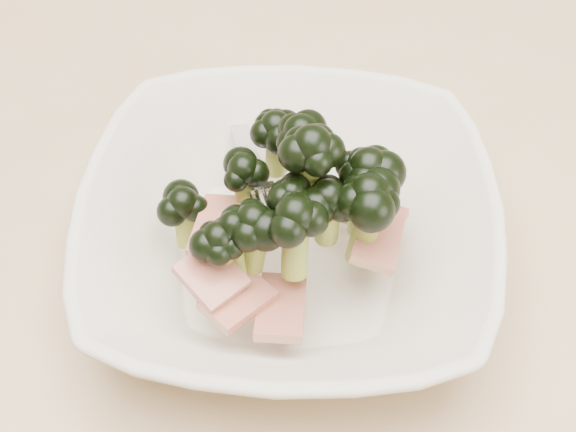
# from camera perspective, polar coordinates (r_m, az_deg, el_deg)

# --- Properties ---
(dining_table) EXTENTS (1.20, 0.80, 0.75)m
(dining_table) POSITION_cam_1_polar(r_m,az_deg,el_deg) (0.64, -5.10, -7.77)
(dining_table) COLOR tan
(dining_table) RESTS_ON ground
(broccoli_dish) EXTENTS (0.33, 0.33, 0.13)m
(broccoli_dish) POSITION_cam_1_polar(r_m,az_deg,el_deg) (0.52, 0.07, -0.72)
(broccoli_dish) COLOR beige
(broccoli_dish) RESTS_ON dining_table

